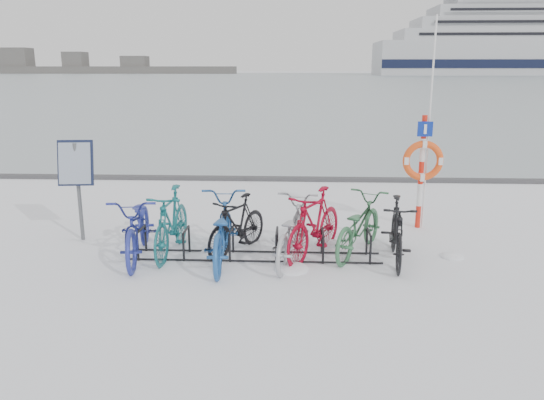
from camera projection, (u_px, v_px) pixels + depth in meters
name	position (u px, v px, depth m)	size (l,w,h in m)	color
ground	(254.00, 257.00, 8.43)	(900.00, 900.00, 0.00)	white
ice_sheet	(295.00, 78.00, 158.62)	(400.00, 298.00, 0.02)	#A3B1B8
quay_edge	(272.00, 179.00, 14.13)	(400.00, 0.25, 0.10)	#3F3F42
bike_rack	(254.00, 247.00, 8.38)	(4.00, 0.48, 0.46)	black
info_board	(76.00, 169.00, 8.97)	(0.60, 0.28, 1.75)	#595B5E
lifebuoy_station	(423.00, 161.00, 9.64)	(0.74, 0.22, 3.82)	red
shoreline	(53.00, 68.00, 265.22)	(180.00, 12.00, 9.50)	#4A4A4A
bike_0	(138.00, 224.00, 8.35)	(0.71, 2.05, 1.07)	navy
bike_1	(171.00, 220.00, 8.51)	(0.52, 1.83, 1.10)	#145D62
bike_2	(221.00, 228.00, 8.13)	(0.71, 2.03, 1.07)	#1E5096
bike_3	(237.00, 223.00, 8.61)	(0.45, 1.60, 0.96)	black
bike_4	(291.00, 229.00, 8.21)	(0.66, 1.91, 1.00)	#A0A2A7
bike_5	(315.00, 222.00, 8.38)	(0.52, 1.85, 1.11)	maroon
bike_6	(358.00, 223.00, 8.54)	(0.65, 1.88, 0.98)	#346D45
bike_7	(397.00, 229.00, 8.16)	(0.48, 1.70, 1.02)	black
snow_drifts	(305.00, 254.00, 8.59)	(4.26, 1.85, 0.18)	white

